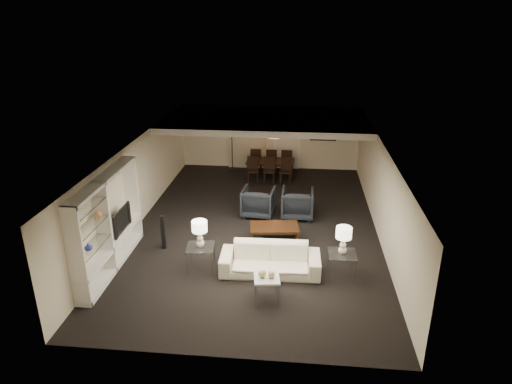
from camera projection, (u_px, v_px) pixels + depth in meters
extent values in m
plane|color=black|center=(256.00, 227.00, 13.47)|extent=(11.00, 11.00, 0.00)
cube|color=silver|center=(256.00, 145.00, 12.54)|extent=(7.00, 11.00, 0.02)
cube|color=beige|center=(270.00, 137.00, 18.09)|extent=(7.00, 0.02, 2.50)
cube|color=beige|center=(225.00, 301.00, 7.92)|extent=(7.00, 0.02, 2.50)
cube|color=beige|center=(137.00, 183.00, 13.33)|extent=(0.02, 11.00, 2.50)
cube|color=beige|center=(381.00, 192.00, 12.68)|extent=(0.02, 11.00, 2.50)
cube|color=silver|center=(266.00, 120.00, 15.81)|extent=(7.00, 4.00, 0.20)
cube|color=beige|center=(247.00, 139.00, 18.11)|extent=(1.50, 0.12, 2.40)
cube|color=silver|center=(287.00, 143.00, 18.07)|extent=(0.90, 0.05, 2.10)
cube|color=#142D38|center=(323.00, 132.00, 17.75)|extent=(0.95, 0.04, 0.65)
cylinder|color=#D8591E|center=(274.00, 134.00, 15.96)|extent=(0.52, 0.52, 0.24)
imported|color=beige|center=(270.00, 260.00, 10.99)|extent=(2.42, 1.00, 0.70)
imported|color=black|center=(258.00, 202.00, 14.06)|extent=(1.04, 1.07, 0.89)
imported|color=black|center=(297.00, 203.00, 13.95)|extent=(0.96, 0.99, 0.89)
sphere|color=#D0B86E|center=(262.00, 274.00, 9.88)|extent=(0.18, 0.18, 0.18)
sphere|color=tan|center=(271.00, 274.00, 9.86)|extent=(0.15, 0.15, 0.15)
imported|color=black|center=(118.00, 220.00, 11.45)|extent=(1.04, 0.14, 0.60)
imported|color=#242D9C|center=(88.00, 247.00, 9.93)|extent=(0.17, 0.17, 0.18)
imported|color=#CE8944|center=(98.00, 213.00, 10.35)|extent=(0.18, 0.18, 0.19)
cube|color=black|center=(163.00, 232.00, 12.08)|extent=(0.11, 0.11, 0.95)
imported|color=black|center=(270.00, 169.00, 17.38)|extent=(1.83, 1.05, 0.64)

